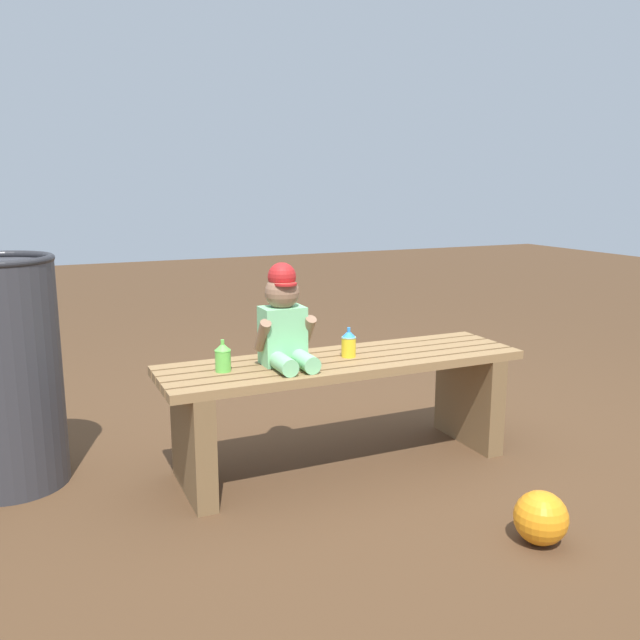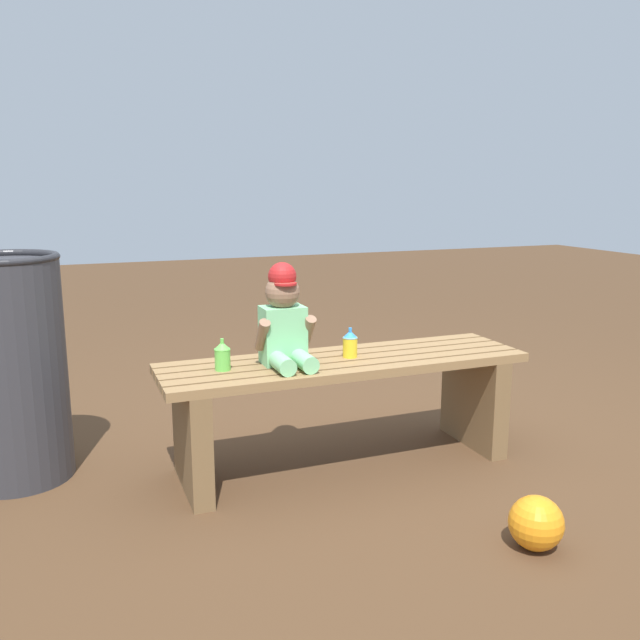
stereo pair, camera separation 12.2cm
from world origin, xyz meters
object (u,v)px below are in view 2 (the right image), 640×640
(child_figure, at_px, (284,321))
(trash_bin, at_px, (11,368))
(toy_ball, at_px, (536,523))
(sippy_cup_right, at_px, (350,343))
(park_bench, at_px, (345,395))
(sippy_cup_left, at_px, (222,355))

(child_figure, bearing_deg, trash_bin, 160.18)
(toy_ball, bearing_deg, sippy_cup_right, 108.72)
(sippy_cup_right, bearing_deg, trash_bin, 164.49)
(park_bench, xyz_separation_m, toy_ball, (0.32, -0.84, -0.22))
(sippy_cup_left, distance_m, trash_bin, 0.85)
(sippy_cup_left, height_order, trash_bin, trash_bin)
(toy_ball, relative_size, trash_bin, 0.20)
(park_bench, bearing_deg, sippy_cup_left, 178.77)
(sippy_cup_left, height_order, toy_ball, sippy_cup_left)
(sippy_cup_right, bearing_deg, sippy_cup_left, 180.00)
(sippy_cup_left, bearing_deg, sippy_cup_right, 0.00)
(child_figure, xyz_separation_m, toy_ball, (0.57, -0.84, -0.55))
(park_bench, xyz_separation_m, sippy_cup_right, (0.03, 0.01, 0.21))
(sippy_cup_left, height_order, sippy_cup_right, same)
(sippy_cup_left, relative_size, trash_bin, 0.14)
(park_bench, relative_size, trash_bin, 1.67)
(park_bench, distance_m, toy_ball, 0.92)
(park_bench, distance_m, sippy_cup_right, 0.22)
(trash_bin, bearing_deg, sippy_cup_left, -25.26)
(sippy_cup_right, xyz_separation_m, trash_bin, (-1.30, 0.36, -0.07))
(park_bench, bearing_deg, sippy_cup_right, 21.27)
(child_figure, xyz_separation_m, sippy_cup_right, (0.29, 0.00, -0.12))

